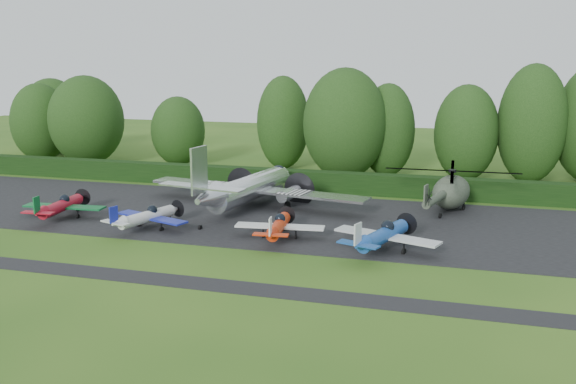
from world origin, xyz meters
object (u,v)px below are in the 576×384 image
(light_plane_orange, at_px, (279,226))
(helicopter, at_px, (451,189))
(light_plane_red, at_px, (61,206))
(light_plane_blue, at_px, (383,235))
(transport_plane, at_px, (249,188))
(light_plane_white, at_px, (147,217))

(light_plane_orange, distance_m, helicopter, 16.87)
(light_plane_red, distance_m, light_plane_orange, 18.71)
(light_plane_orange, relative_size, light_plane_blue, 0.87)
(helicopter, bearing_deg, light_plane_orange, -147.17)
(light_plane_red, bearing_deg, light_plane_blue, 0.47)
(transport_plane, relative_size, light_plane_red, 2.88)
(light_plane_white, bearing_deg, light_plane_orange, -17.42)
(light_plane_orange, relative_size, helicopter, 0.52)
(light_plane_white, bearing_deg, light_plane_red, 153.97)
(light_plane_red, height_order, light_plane_white, light_plane_red)
(light_plane_white, relative_size, helicopter, 0.52)
(transport_plane, distance_m, helicopter, 17.21)
(transport_plane, height_order, helicopter, transport_plane)
(light_plane_red, height_order, light_plane_orange, light_plane_red)
(transport_plane, height_order, light_plane_blue, transport_plane)
(light_plane_white, distance_m, light_plane_orange, 10.40)
(light_plane_red, distance_m, helicopter, 32.35)
(transport_plane, distance_m, light_plane_blue, 15.78)
(transport_plane, bearing_deg, helicopter, 3.14)
(light_plane_white, bearing_deg, helicopter, 10.94)
(light_plane_white, bearing_deg, light_plane_blue, -20.77)
(transport_plane, relative_size, helicopter, 1.58)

